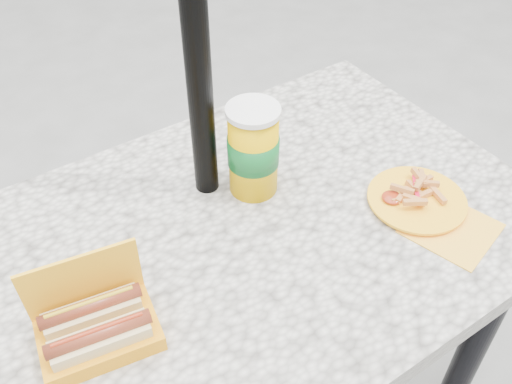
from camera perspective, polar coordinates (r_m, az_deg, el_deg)
picnic_table at (r=1.22m, az=-0.75°, el=-7.33°), size 1.20×0.80×0.75m
umbrella_pole at (r=1.04m, az=-6.04°, el=15.09°), size 0.05×0.05×2.20m
hotdog_box at (r=0.99m, az=-15.62°, el=-12.84°), size 0.21×0.16×0.16m
fries_plate at (r=1.23m, az=15.97°, el=-0.87°), size 0.21×0.30×0.04m
soda_cup at (r=1.16m, az=-0.28°, el=4.23°), size 0.11×0.11×0.20m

